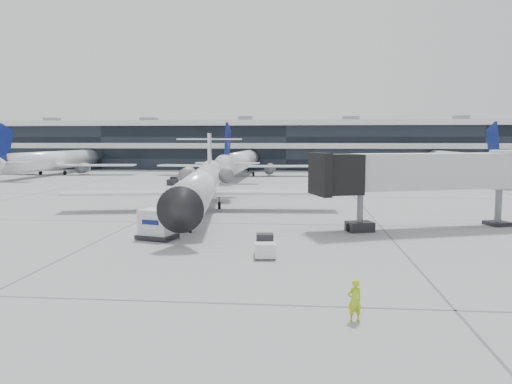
# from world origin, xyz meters

# --- Properties ---
(ground) EXTENTS (220.00, 220.00, 0.00)m
(ground) POSITION_xyz_m (0.00, 0.00, 0.00)
(ground) COLOR gray
(ground) RESTS_ON ground
(terminal) EXTENTS (170.00, 22.00, 10.00)m
(terminal) POSITION_xyz_m (0.00, 82.00, 5.00)
(terminal) COLOR black
(terminal) RESTS_ON ground
(bg_jet_left) EXTENTS (32.00, 40.00, 9.60)m
(bg_jet_left) POSITION_xyz_m (-45.00, 55.00, 0.00)
(bg_jet_left) COLOR white
(bg_jet_left) RESTS_ON ground
(bg_jet_center) EXTENTS (32.00, 40.00, 9.60)m
(bg_jet_center) POSITION_xyz_m (-8.00, 55.00, 0.00)
(bg_jet_center) COLOR white
(bg_jet_center) RESTS_ON ground
(bg_jet_right) EXTENTS (32.00, 40.00, 9.60)m
(bg_jet_right) POSITION_xyz_m (32.00, 55.00, 0.00)
(bg_jet_right) COLOR white
(bg_jet_right) RESTS_ON ground
(regional_jet) EXTENTS (26.47, 33.04, 7.63)m
(regional_jet) POSITION_xyz_m (-5.91, 6.95, 2.61)
(regional_jet) COLOR silver
(regional_jet) RESTS_ON ground
(jet_bridge) EXTENTS (18.37, 8.83, 6.02)m
(jet_bridge) POSITION_xyz_m (14.56, -0.46, 4.39)
(jet_bridge) COLOR #B9BCBE
(jet_bridge) RESTS_ON ground
(ramp_worker) EXTENTS (0.71, 0.60, 1.64)m
(ramp_worker) POSITION_xyz_m (5.82, -21.56, 0.82)
(ramp_worker) COLOR #B1D916
(ramp_worker) RESTS_ON ground
(baggage_tug) EXTENTS (1.40, 2.13, 1.28)m
(baggage_tug) POSITION_xyz_m (1.64, -11.36, 0.58)
(baggage_tug) COLOR silver
(baggage_tug) RESTS_ON ground
(cargo_uld) EXTENTS (2.90, 2.46, 2.04)m
(cargo_uld) POSITION_xyz_m (-6.19, -6.93, 1.02)
(cargo_uld) COLOR black
(cargo_uld) RESTS_ON ground
(traffic_cone) EXTENTS (0.51, 0.51, 0.58)m
(traffic_cone) POSITION_xyz_m (-9.02, 10.55, 0.28)
(traffic_cone) COLOR #F5590C
(traffic_cone) RESTS_ON ground
(far_tug) EXTENTS (1.43, 2.12, 1.26)m
(far_tug) POSITION_xyz_m (-15.85, 33.70, 0.57)
(far_tug) COLOR black
(far_tug) RESTS_ON ground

